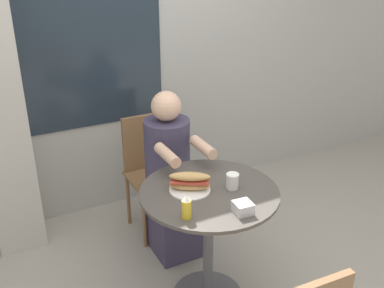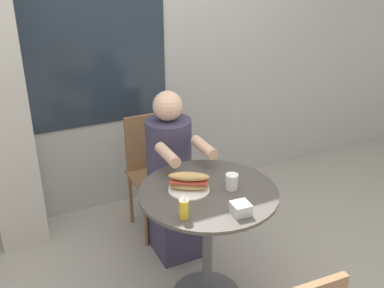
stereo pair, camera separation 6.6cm
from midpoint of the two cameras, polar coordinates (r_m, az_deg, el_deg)
storefront_wall at (r=3.46m, az=-9.76°, el=13.82°), size 8.00×0.09×2.80m
cafe_table at (r=2.60m, az=1.39°, el=-9.72°), size 0.78×0.78×0.76m
diner_chair at (r=3.33m, az=-5.87°, el=-2.39°), size 0.38×0.38×0.87m
seated_diner at (r=3.06m, az=-3.43°, el=-5.14°), size 0.31×0.54×1.16m
sandwich_on_plate at (r=2.47m, az=-1.05°, el=-4.96°), size 0.23×0.23×0.11m
drink_cup at (r=2.50m, az=4.41°, el=-4.71°), size 0.07×0.07×0.09m
napkin_box at (r=2.30m, az=5.66°, el=-8.07°), size 0.10×0.10×0.06m
condiment_bottle at (r=2.23m, az=-1.56°, el=-8.02°), size 0.05×0.05×0.13m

